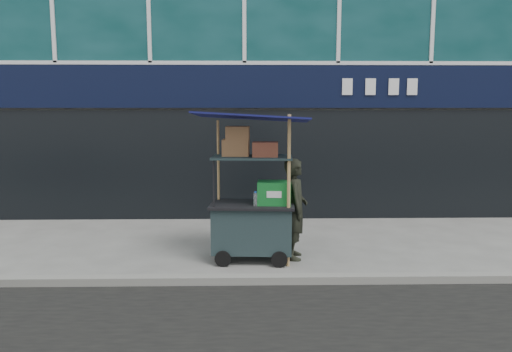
{
  "coord_description": "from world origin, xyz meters",
  "views": [
    {
      "loc": [
        0.02,
        -6.97,
        2.5
      ],
      "look_at": [
        0.19,
        1.2,
        1.34
      ],
      "focal_mm": 35.0,
      "sensor_mm": 36.0,
      "label": 1
    }
  ],
  "objects": [
    {
      "name": "vendor_man",
      "position": [
        0.83,
        1.0,
        0.83
      ],
      "size": [
        0.43,
        0.63,
        1.66
      ],
      "primitive_type": "imported",
      "rotation": [
        0.0,
        0.0,
        1.51
      ],
      "color": "black",
      "rests_on": "ground"
    },
    {
      "name": "curb",
      "position": [
        0.0,
        -0.2,
        0.06
      ],
      "size": [
        80.0,
        0.18,
        0.12
      ],
      "primitive_type": "cube",
      "color": "gray",
      "rests_on": "ground"
    },
    {
      "name": "ground",
      "position": [
        0.0,
        0.0,
        0.0
      ],
      "size": [
        80.0,
        80.0,
        0.0
      ],
      "primitive_type": "plane",
      "color": "slate",
      "rests_on": "ground"
    },
    {
      "name": "vendor_cart",
      "position": [
        0.14,
        0.92,
        0.85
      ],
      "size": [
        1.86,
        1.37,
        2.42
      ],
      "rotation": [
        0.0,
        0.0,
        -0.06
      ],
      "color": "#18282A",
      "rests_on": "ground"
    }
  ]
}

